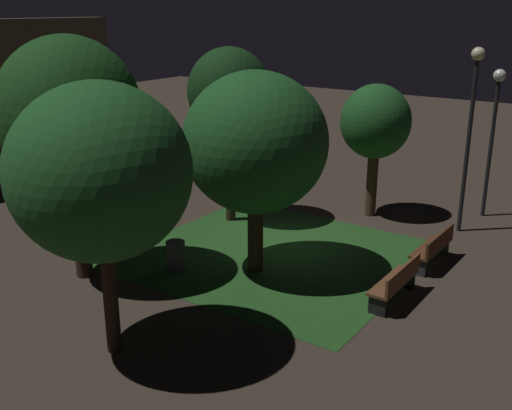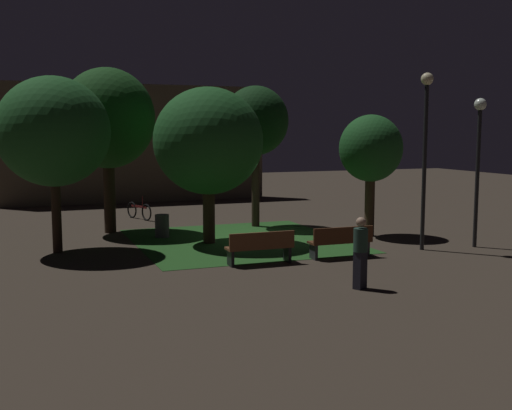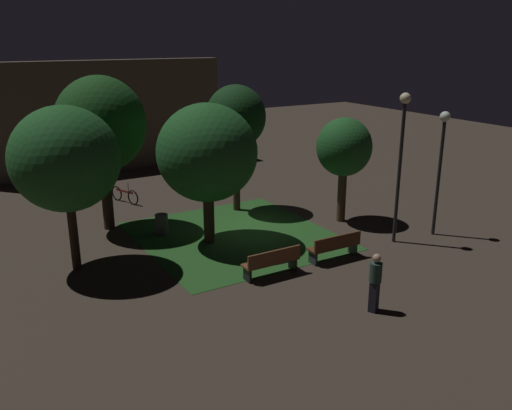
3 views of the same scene
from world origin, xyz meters
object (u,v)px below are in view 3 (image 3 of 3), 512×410
at_px(tree_left_canopy, 344,148).
at_px(bicycle, 125,195).
at_px(tree_near_wall, 236,118).
at_px(lamp_post_path_center, 402,145).
at_px(bench_front_left, 272,261).
at_px(tree_back_left, 207,153).
at_px(tree_back_right, 101,125).
at_px(pedestrian, 375,281).
at_px(bench_by_lamp, 335,246).
at_px(tree_lawn_side, 65,159).
at_px(lamp_post_plaza_east, 441,152).
at_px(trash_bin, 162,224).

xyz_separation_m(tree_left_canopy, bicycle, (-6.49, 6.66, -2.54)).
xyz_separation_m(tree_near_wall, lamp_post_path_center, (2.99, -5.98, -0.38)).
xyz_separation_m(bench_front_left, tree_back_left, (-0.36, 3.49, 2.69)).
bearing_deg(tree_back_right, pedestrian, -67.31).
relative_size(bench_by_lamp, tree_lawn_side, 0.36).
distance_m(lamp_post_path_center, bicycle, 11.89).
bearing_deg(lamp_post_plaza_east, lamp_post_path_center, 173.50).
bearing_deg(tree_left_canopy, trash_bin, 161.81).
bearing_deg(pedestrian, lamp_post_plaza_east, 28.47).
height_order(tree_left_canopy, pedestrian, tree_left_canopy).
height_order(tree_near_wall, lamp_post_plaza_east, tree_near_wall).
bearing_deg(tree_back_right, lamp_post_path_center, -38.39).
bearing_deg(tree_near_wall, bench_front_left, -109.74).
height_order(lamp_post_plaza_east, pedestrian, lamp_post_plaza_east).
height_order(bench_front_left, tree_lawn_side, tree_lawn_side).
xyz_separation_m(lamp_post_plaza_east, bicycle, (-8.41, 9.55, -2.69)).
relative_size(tree_near_wall, pedestrian, 3.18).
bearing_deg(pedestrian, tree_back_left, 102.80).
xyz_separation_m(tree_back_right, trash_bin, (1.46, -1.63, -3.51)).
xyz_separation_m(tree_back_left, tree_left_canopy, (5.40, -0.59, -0.29)).
height_order(tree_lawn_side, tree_back_left, tree_lawn_side).
bearing_deg(tree_left_canopy, bench_by_lamp, -132.34).
relative_size(tree_lawn_side, pedestrian, 3.13).
xyz_separation_m(tree_back_right, bicycle, (1.52, 2.87, -3.55)).
xyz_separation_m(bench_by_lamp, tree_left_canopy, (2.65, 2.90, 2.40)).
bearing_deg(bench_front_left, bicycle, 98.61).
bearing_deg(tree_back_left, tree_near_wall, 46.24).
xyz_separation_m(lamp_post_path_center, bicycle, (-6.66, 9.35, -3.10)).
bearing_deg(tree_left_canopy, tree_near_wall, 130.62).
relative_size(lamp_post_path_center, bicycle, 3.15).
xyz_separation_m(tree_lawn_side, bicycle, (3.44, 5.98, -3.12)).
height_order(bench_front_left, pedestrian, pedestrian).
relative_size(bench_by_lamp, lamp_post_path_center, 0.35).
xyz_separation_m(tree_back_right, tree_near_wall, (5.19, -0.50, -0.07)).
height_order(bench_by_lamp, tree_near_wall, tree_near_wall).
height_order(bench_by_lamp, tree_lawn_side, tree_lawn_side).
bearing_deg(lamp_post_path_center, tree_near_wall, 116.55).
xyz_separation_m(bench_by_lamp, tree_back_left, (-2.76, 3.49, 2.69)).
bearing_deg(bench_front_left, lamp_post_plaza_east, 0.06).
xyz_separation_m(tree_lawn_side, tree_back_right, (1.92, 3.10, 0.43)).
relative_size(bench_by_lamp, lamp_post_plaza_east, 0.41).
distance_m(bench_front_left, bench_by_lamp, 2.39).
bearing_deg(bicycle, bench_by_lamp, -68.11).
xyz_separation_m(lamp_post_path_center, pedestrian, (-4.07, -3.36, -2.59)).
xyz_separation_m(bench_by_lamp, pedestrian, (-1.25, -3.15, 0.37)).
distance_m(tree_lawn_side, trash_bin, 4.80).
relative_size(tree_back_right, lamp_post_path_center, 1.09).
bearing_deg(bicycle, trash_bin, -90.78).
xyz_separation_m(tree_left_canopy, trash_bin, (-6.55, 2.15, -2.50)).
height_order(tree_near_wall, pedestrian, tree_near_wall).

